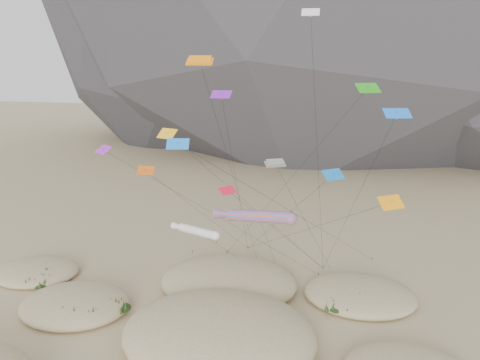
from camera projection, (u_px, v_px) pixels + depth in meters
The scene contains 8 objects.
dunes at pixel (177, 334), 41.78m from camera, with size 51.52×36.43×4.60m.
dune_grass at pixel (187, 335), 41.64m from camera, with size 40.61×29.84×1.51m.
kite_stakes at pixel (267, 257), 60.20m from camera, with size 23.20×7.45×0.30m.
rainbow_tube_kite at pixel (256, 216), 44.50m from camera, with size 8.58×12.98×11.16m.
white_tube_kite at pixel (196, 231), 41.38m from camera, with size 5.50×17.66×10.53m.
orange_parafoil at pixel (201, 63), 47.04m from camera, with size 5.80×9.10×25.17m.
multi_parafoil at pixel (276, 165), 43.31m from camera, with size 6.02×13.16×15.79m.
delta_kites at pixel (263, 141), 44.57m from camera, with size 30.75×20.72×29.51m.
Camera 1 is at (12.79, -31.34, 24.12)m, focal length 35.00 mm.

